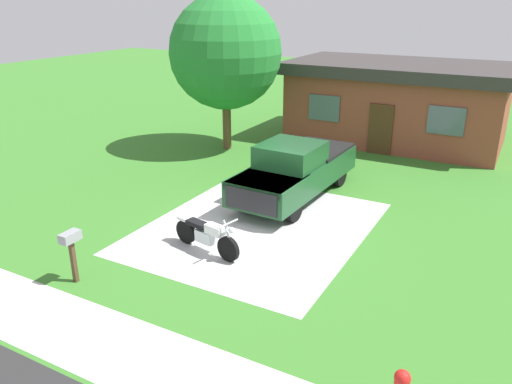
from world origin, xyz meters
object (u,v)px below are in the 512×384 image
object	(u,v)px
neighbor_house	(397,101)
motorcycle	(207,235)
pickup_truck	(297,169)
mailbox	(71,244)
shade_tree	(225,53)

from	to	relation	value
neighbor_house	motorcycle	bearing A→B (deg)	-96.13
motorcycle	neighbor_house	world-z (taller)	neighbor_house
motorcycle	pickup_truck	world-z (taller)	pickup_truck
pickup_truck	mailbox	xyz separation A→B (m)	(-2.23, -7.41, 0.03)
mailbox	neighbor_house	xyz separation A→B (m)	(3.28, 16.00, 0.81)
shade_tree	motorcycle	bearing A→B (deg)	-61.46
motorcycle	neighbor_house	bearing A→B (deg)	83.87
motorcycle	mailbox	xyz separation A→B (m)	(-1.85, -2.70, 0.51)
mailbox	shade_tree	xyz separation A→B (m)	(-2.75, 11.16, 3.08)
neighbor_house	pickup_truck	bearing A→B (deg)	-96.98
motorcycle	neighbor_house	size ratio (longest dim) A/B	0.23
motorcycle	pickup_truck	size ratio (longest dim) A/B	0.38
motorcycle	shade_tree	world-z (taller)	shade_tree
pickup_truck	shade_tree	xyz separation A→B (m)	(-4.98, 3.74, 3.10)
neighbor_house	shade_tree	bearing A→B (deg)	-141.21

